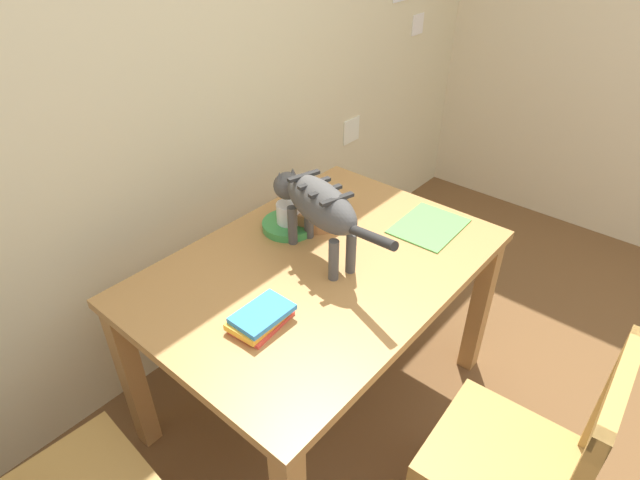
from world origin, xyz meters
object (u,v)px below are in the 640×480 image
object	(u,v)px
dining_table	(320,282)
book_stack	(261,318)
wooden_chair_near	(517,461)
magazine	(429,226)
wicker_basket	(315,209)
saucer_bowl	(288,225)
cat	(317,204)
coffee_mug	(288,213)

from	to	relation	value
dining_table	book_stack	bearing A→B (deg)	-169.49
book_stack	wooden_chair_near	size ratio (longest dim) A/B	0.22
magazine	wooden_chair_near	bearing A→B (deg)	-131.11
magazine	book_stack	world-z (taller)	book_stack
book_stack	wicker_basket	world-z (taller)	wicker_basket
saucer_bowl	book_stack	world-z (taller)	book_stack
cat	book_stack	xyz separation A→B (m)	(-0.40, -0.11, -0.18)
book_stack	wooden_chair_near	distance (m)	0.88
cat	dining_table	bearing A→B (deg)	-113.94
dining_table	magazine	distance (m)	0.51
coffee_mug	wicker_basket	xyz separation A→B (m)	(0.13, -0.03, -0.03)
dining_table	saucer_bowl	distance (m)	0.28
magazine	wooden_chair_near	world-z (taller)	wooden_chair_near
dining_table	cat	distance (m)	0.30
coffee_mug	wooden_chair_near	world-z (taller)	wooden_chair_near
cat	saucer_bowl	xyz separation A→B (m)	(0.05, 0.20, -0.20)
cat	saucer_bowl	world-z (taller)	cat
cat	coffee_mug	size ratio (longest dim) A/B	4.78
saucer_bowl	wooden_chair_near	bearing A→B (deg)	-98.49
coffee_mug	wooden_chair_near	bearing A→B (deg)	-98.65
cat	wicker_basket	world-z (taller)	cat
coffee_mug	book_stack	world-z (taller)	coffee_mug
saucer_bowl	coffee_mug	xyz separation A→B (m)	(0.00, 0.00, 0.06)
saucer_bowl	wicker_basket	distance (m)	0.14
saucer_bowl	book_stack	xyz separation A→B (m)	(-0.45, -0.31, 0.01)
wooden_chair_near	saucer_bowl	bearing A→B (deg)	78.52
saucer_bowl	coffee_mug	world-z (taller)	coffee_mug
magazine	wicker_basket	world-z (taller)	wicker_basket
book_stack	wicker_basket	bearing A→B (deg)	25.84
cat	wicker_basket	distance (m)	0.30
book_stack	magazine	bearing A→B (deg)	-7.53
book_stack	cat	bearing A→B (deg)	15.91
cat	magazine	bearing A→B (deg)	-12.31
cat	saucer_bowl	size ratio (longest dim) A/B	3.05
saucer_bowl	wicker_basket	xyz separation A→B (m)	(0.13, -0.03, 0.03)
dining_table	book_stack	xyz separation A→B (m)	(-0.36, -0.07, 0.11)
cat	wooden_chair_near	xyz separation A→B (m)	(-0.11, -0.88, -0.51)
dining_table	book_stack	world-z (taller)	book_stack
dining_table	wooden_chair_near	distance (m)	0.86
magazine	wicker_basket	distance (m)	0.46
cat	wooden_chair_near	distance (m)	1.02
coffee_mug	magazine	bearing A→B (deg)	-48.45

